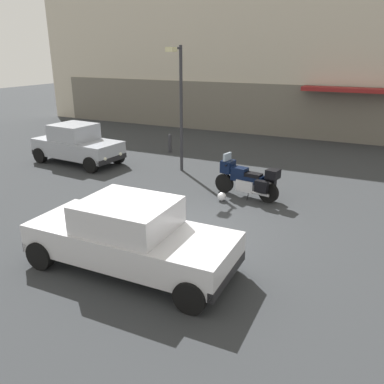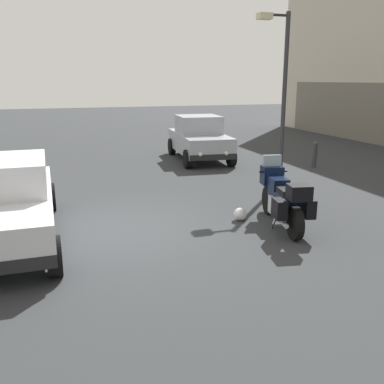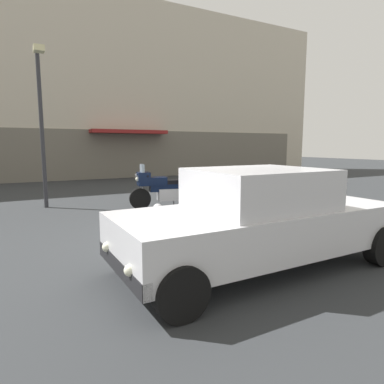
{
  "view_description": "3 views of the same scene",
  "coord_description": "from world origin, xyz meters",
  "px_view_note": "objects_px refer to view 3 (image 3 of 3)",
  "views": [
    {
      "loc": [
        4.46,
        -8.32,
        4.49
      ],
      "look_at": [
        0.1,
        0.62,
        0.92
      ],
      "focal_mm": 36.92,
      "sensor_mm": 36.0,
      "label": 1
    },
    {
      "loc": [
        8.22,
        -1.11,
        2.94
      ],
      "look_at": [
        0.89,
        1.28,
        0.92
      ],
      "focal_mm": 40.13,
      "sensor_mm": 36.0,
      "label": 2
    },
    {
      "loc": [
        -3.32,
        -6.02,
        1.91
      ],
      "look_at": [
        0.5,
        1.12,
        0.77
      ],
      "focal_mm": 31.08,
      "sensor_mm": 36.0,
      "label": 3
    }
  ],
  "objects_px": {
    "motorcycle": "(168,188)",
    "streetlamp_curbside": "(41,113)",
    "helmet": "(158,208)",
    "car_sedan_far": "(259,219)"
  },
  "relations": [
    {
      "from": "motorcycle",
      "to": "helmet",
      "type": "xyz_separation_m",
      "value": [
        -0.6,
        -0.65,
        -0.48
      ]
    },
    {
      "from": "motorcycle",
      "to": "streetlamp_curbside",
      "type": "distance_m",
      "value": 4.33
    },
    {
      "from": "car_sedan_far",
      "to": "streetlamp_curbside",
      "type": "xyz_separation_m",
      "value": [
        -2.48,
        7.01,
        2.07
      ]
    },
    {
      "from": "motorcycle",
      "to": "helmet",
      "type": "relative_size",
      "value": 8.03
    },
    {
      "from": "helmet",
      "to": "streetlamp_curbside",
      "type": "relative_size",
      "value": 0.06
    },
    {
      "from": "motorcycle",
      "to": "car_sedan_far",
      "type": "distance_m",
      "value": 5.4
    },
    {
      "from": "motorcycle",
      "to": "streetlamp_curbside",
      "type": "height_order",
      "value": "streetlamp_curbside"
    },
    {
      "from": "helmet",
      "to": "streetlamp_curbside",
      "type": "distance_m",
      "value": 4.48
    },
    {
      "from": "motorcycle",
      "to": "streetlamp_curbside",
      "type": "relative_size",
      "value": 0.48
    },
    {
      "from": "streetlamp_curbside",
      "to": "car_sedan_far",
      "type": "bearing_deg",
      "value": -70.48
    }
  ]
}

